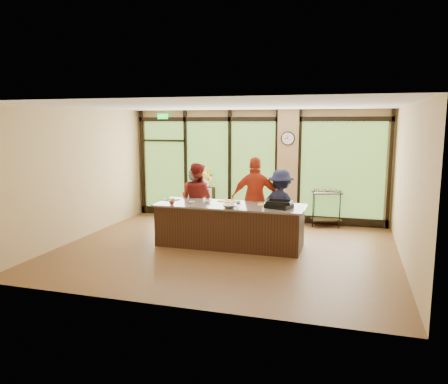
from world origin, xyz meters
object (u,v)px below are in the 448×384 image
Objects in this scene: island_base at (230,226)px; cook_left at (195,202)px; roasting_pan at (279,206)px; flower_stand at (205,203)px; cook_right at (281,206)px; bar_cart at (327,204)px.

cook_left is at bearing 144.93° from island_base.
roasting_pan is 3.57m from flower_stand.
flower_stand is (-2.38, 1.69, -0.37)m from cook_right.
cook_left reaches higher than roasting_pan.
roasting_pan is (1.08, -0.09, 0.52)m from island_base.
island_base is at bearing -54.80° from flower_stand.
roasting_pan is 0.50× the size of bar_cart.
cook_left reaches higher than bar_cart.
roasting_pan reaches higher than flower_stand.
bar_cart is (0.92, 1.71, -0.22)m from cook_right.
cook_right is 2.95m from flower_stand.
flower_stand is at bearing 162.69° from bar_cart.
flower_stand is at bearing 119.91° from island_base.
island_base is 1.29m from cook_right.
bar_cart is at bearing 5.65° from flower_stand.
bar_cart is (0.82, 2.54, -0.37)m from roasting_pan.
roasting_pan is (0.10, -0.82, 0.15)m from cook_right.
cook_right is 1.96m from bar_cart.
island_base is 2.80m from flower_stand.
island_base and flower_stand have the same top height.
roasting_pan is at bearing -125.67° from bar_cart.
bar_cart is (2.98, 1.70, -0.19)m from cook_left.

